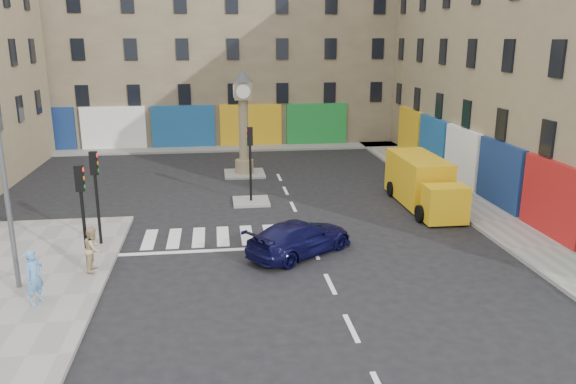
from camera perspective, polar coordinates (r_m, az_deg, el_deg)
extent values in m
plane|color=black|center=(20.99, 3.20, -7.06)|extent=(120.00, 120.00, 0.00)
cube|color=gray|center=(32.55, 15.13, 0.77)|extent=(2.60, 30.00, 0.15)
cube|color=gray|center=(42.01, -7.79, 4.40)|extent=(32.00, 2.40, 0.15)
cube|color=gray|center=(28.24, -3.77, -0.97)|extent=(1.80, 1.80, 0.12)
cube|color=gray|center=(34.03, -4.44, 1.87)|extent=(2.40, 2.40, 0.12)
cube|color=#8C7D5B|center=(34.52, 26.10, 13.90)|extent=(10.00, 30.00, 16.00)
cube|color=#857458|center=(47.05, -8.17, 15.88)|extent=(32.00, 10.00, 17.00)
cylinder|color=black|center=(20.83, -19.95, -3.63)|extent=(0.12, 0.12, 2.80)
cube|color=black|center=(20.33, -20.43, 1.31)|extent=(0.28, 0.22, 0.90)
cylinder|color=black|center=(23.06, -18.74, -1.70)|extent=(0.12, 0.12, 2.80)
cube|color=black|center=(22.61, -19.14, 2.79)|extent=(0.28, 0.22, 0.90)
cylinder|color=black|center=(27.87, -3.82, 1.92)|extent=(0.12, 0.12, 2.80)
cube|color=black|center=(27.49, -3.89, 5.67)|extent=(0.28, 0.22, 0.90)
cylinder|color=#595B60|center=(19.40, -26.99, 2.22)|extent=(0.16, 0.16, 8.00)
cylinder|color=#8C7D5B|center=(33.93, -4.46, 2.62)|extent=(1.10, 1.10, 0.80)
cylinder|color=#8C7D5B|center=(33.51, -4.54, 6.29)|extent=(0.56, 0.56, 3.60)
cube|color=#8C7D5B|center=(33.22, -4.62, 10.21)|extent=(1.00, 1.00, 1.00)
cylinder|color=white|center=(32.70, -4.57, 10.13)|extent=(0.80, 0.06, 0.80)
cone|color=#333338|center=(33.16, -4.65, 11.68)|extent=(1.20, 1.20, 0.70)
imported|color=black|center=(21.44, 1.24, -4.66)|extent=(4.75, 4.12, 1.31)
cube|color=gold|center=(28.77, 13.05, 1.36)|extent=(1.96, 4.69, 2.24)
cube|color=gold|center=(25.70, 15.68, -1.18)|extent=(1.86, 1.18, 1.66)
cube|color=black|center=(25.55, 15.78, -0.37)|extent=(1.66, 0.88, 0.68)
cylinder|color=black|center=(25.84, 13.27, -2.16)|extent=(0.25, 0.78, 0.78)
cylinder|color=black|center=(26.58, 17.21, -1.96)|extent=(0.25, 0.78, 0.78)
cylinder|color=black|center=(29.73, 10.43, 0.31)|extent=(0.25, 0.78, 0.78)
cylinder|color=black|center=(30.37, 13.94, 0.43)|extent=(0.25, 0.78, 0.78)
imported|color=#558CC4|center=(18.85, -24.37, -7.87)|extent=(0.68, 0.75, 1.71)
imported|color=tan|center=(20.66, -19.17, -5.48)|extent=(0.66, 0.82, 1.60)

